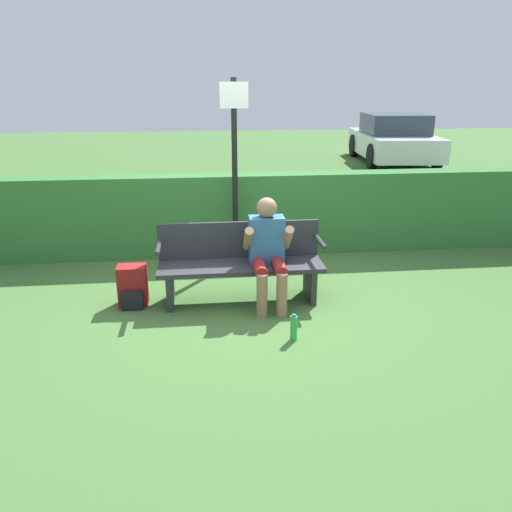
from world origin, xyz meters
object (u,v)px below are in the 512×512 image
(water_bottle, at_px, (294,328))
(backpack, at_px, (133,287))
(park_bench, at_px, (240,262))
(person_seated, at_px, (268,248))
(parked_car, at_px, (393,139))
(signpost, at_px, (235,161))

(water_bottle, bearing_deg, backpack, 148.71)
(park_bench, distance_m, person_seated, 0.36)
(park_bench, xyz_separation_m, parked_car, (5.25, 9.38, 0.24))
(parked_car, bearing_deg, park_bench, 156.03)
(backpack, relative_size, parked_car, 0.11)
(parked_car, bearing_deg, backpack, 151.10)
(backpack, height_order, water_bottle, backpack)
(person_seated, bearing_deg, park_bench, 155.20)
(park_bench, bearing_deg, backpack, -178.10)
(signpost, bearing_deg, water_bottle, -80.30)
(park_bench, relative_size, water_bottle, 6.79)
(person_seated, bearing_deg, water_bottle, -81.33)
(backpack, relative_size, water_bottle, 1.69)
(backpack, bearing_deg, water_bottle, -31.29)
(park_bench, xyz_separation_m, signpost, (0.03, 1.20, 0.90))
(person_seated, bearing_deg, parked_car, 62.40)
(person_seated, relative_size, signpost, 0.49)
(park_bench, bearing_deg, person_seated, -24.80)
(person_seated, xyz_separation_m, backpack, (-1.42, 0.09, -0.41))
(water_bottle, bearing_deg, person_seated, 98.67)
(backpack, bearing_deg, signpost, 46.53)
(park_bench, height_order, person_seated, person_seated)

